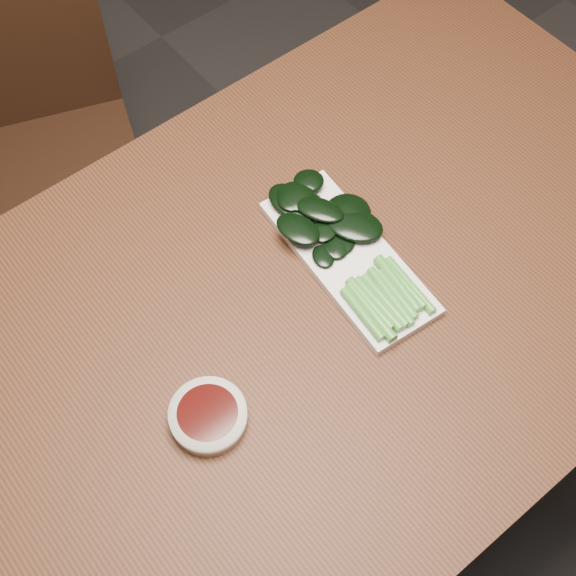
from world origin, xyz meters
The scene contains 6 objects.
ground centered at (0.00, 0.00, 0.00)m, with size 6.00×6.00×0.00m, color #2A2727.
table centered at (0.00, 0.00, 0.68)m, with size 1.40×0.80×0.75m.
chair_far centered at (-0.08, 0.75, 0.49)m, with size 0.52×0.52×0.89m.
sauce_bowl centered at (-0.19, -0.06, 0.76)m, with size 0.10×0.10×0.03m.
serving_plate centered at (0.11, 0.01, 0.76)m, with size 0.14×0.31×0.01m.
gai_lan centered at (0.12, 0.03, 0.78)m, with size 0.16×0.31×0.03m.
Camera 1 is at (-0.35, -0.43, 1.73)m, focal length 50.00 mm.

